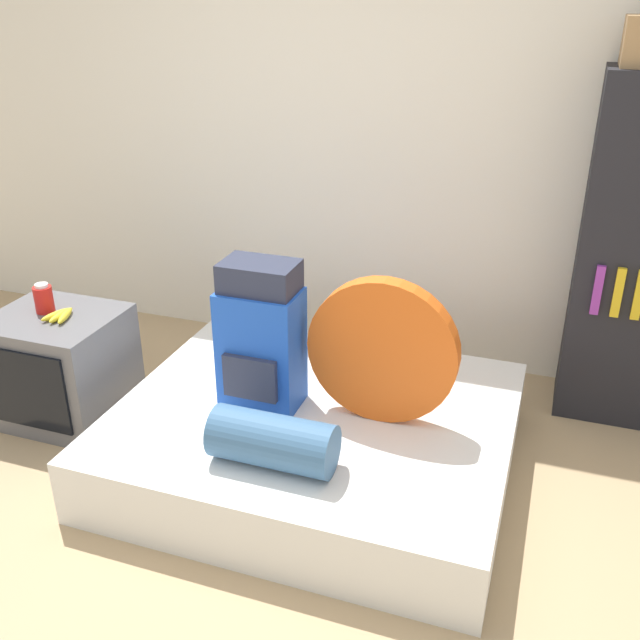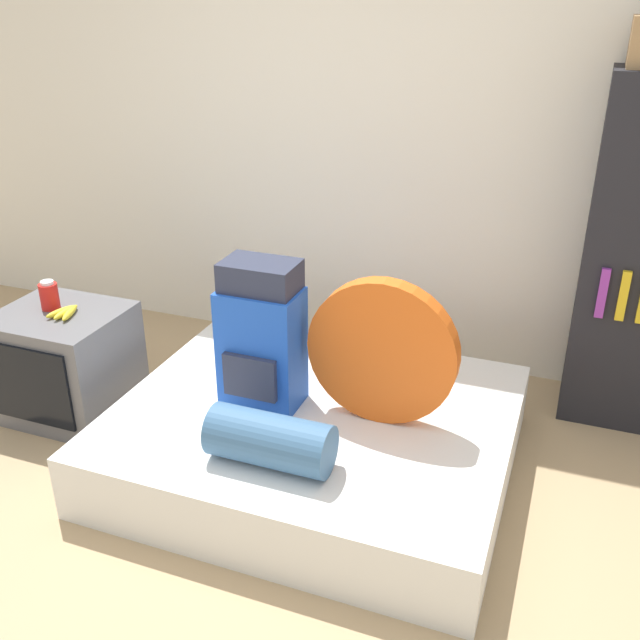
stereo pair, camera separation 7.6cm
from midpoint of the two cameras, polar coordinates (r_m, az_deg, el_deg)
ground_plane at (r=2.98m, az=-7.16°, el=-18.60°), size 16.00×16.00×0.00m
wall_back at (r=4.06m, az=5.11°, el=14.41°), size 8.00×0.05×2.60m
bed at (r=3.35m, az=0.23°, el=-9.31°), size 1.76×1.50×0.31m
backpack at (r=3.17m, az=-4.03°, el=-1.39°), size 0.35×0.27×0.68m
tent_bag at (r=3.06m, az=5.73°, el=-2.55°), size 0.66×0.09×0.66m
sleeping_roll at (r=2.87m, az=-3.23°, el=-9.58°), size 0.50×0.22×0.22m
television at (r=3.91m, az=-19.15°, el=-3.26°), size 0.61×0.56×0.57m
canister at (r=3.82m, az=-20.31°, el=1.84°), size 0.09×0.09×0.15m
banana_bunch at (r=3.74m, az=-19.13°, el=0.59°), size 0.13×0.18×0.03m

